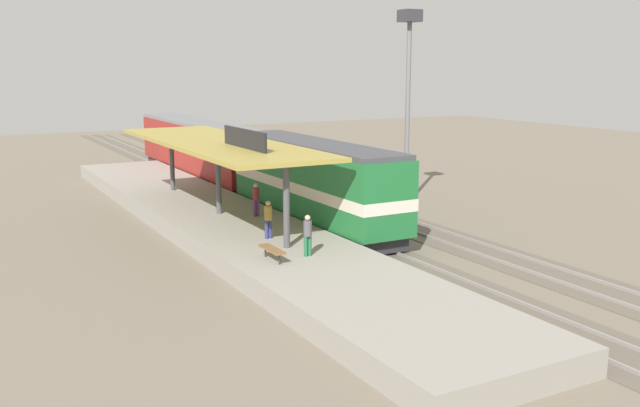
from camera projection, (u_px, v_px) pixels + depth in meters
name	position (u px, v px, depth m)	size (l,w,h in m)	color
ground_plane	(329.00, 217.00, 40.19)	(120.00, 120.00, 0.00)	#706656
track_near	(298.00, 220.00, 39.24)	(3.20, 110.00, 0.16)	#5F5649
track_far	(368.00, 212.00, 41.41)	(3.20, 110.00, 0.16)	#5F5649
platform	(220.00, 222.00, 36.98)	(6.00, 44.00, 0.90)	gray
station_canopy	(218.00, 144.00, 36.11)	(5.20, 18.00, 4.70)	#47474C
platform_bench	(272.00, 250.00, 27.95)	(0.44, 1.70, 0.50)	#333338
locomotive	(314.00, 183.00, 37.16)	(2.93, 14.43, 4.44)	#28282D
passenger_carriage_single	(199.00, 149.00, 52.65)	(2.90, 20.00, 4.24)	#28282D
light_mast	(409.00, 67.00, 41.88)	(1.10, 1.10, 11.70)	slate
person_waiting	(256.00, 198.00, 36.04)	(0.34, 0.34, 1.71)	#663375
person_walking	(308.00, 233.00, 28.50)	(0.34, 0.34, 1.71)	#23603D
person_boarding	(268.00, 218.00, 31.43)	(0.34, 0.34, 1.71)	navy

